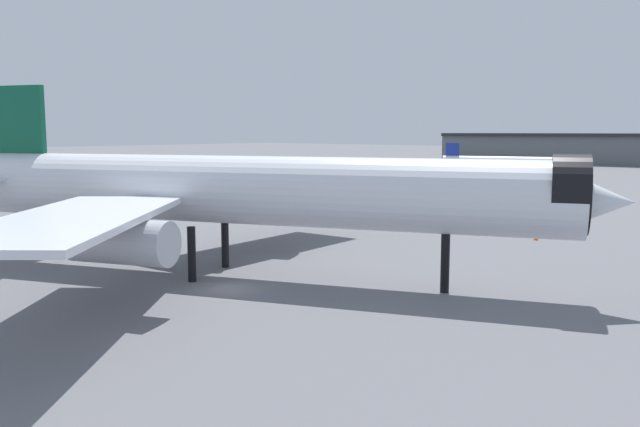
% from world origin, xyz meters
% --- Properties ---
extents(ground, '(900.00, 900.00, 0.00)m').
position_xyz_m(ground, '(0.00, 0.00, 0.00)').
color(ground, slate).
extents(airliner_near_gate, '(58.87, 52.70, 16.46)m').
position_xyz_m(airliner_near_gate, '(-3.22, 3.54, 7.25)').
color(airliner_near_gate, silver).
rests_on(airliner_near_gate, ground).
extents(airliner_far_taxiway, '(33.55, 29.94, 9.04)m').
position_xyz_m(airliner_far_taxiway, '(-38.41, 129.28, 3.98)').
color(airliner_far_taxiway, silver).
rests_on(airliner_far_taxiway, ground).
extents(baggage_cart_trailing, '(2.07, 2.50, 1.82)m').
position_xyz_m(baggage_cart_trailing, '(-38.96, -0.25, 0.98)').
color(baggage_cart_trailing, black).
rests_on(baggage_cart_trailing, ground).
extents(traffic_cone_wingtip, '(0.58, 0.58, 0.73)m').
position_xyz_m(traffic_cone_wingtip, '(9.10, 38.08, 0.36)').
color(traffic_cone_wingtip, '#F2600C').
rests_on(traffic_cone_wingtip, ground).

